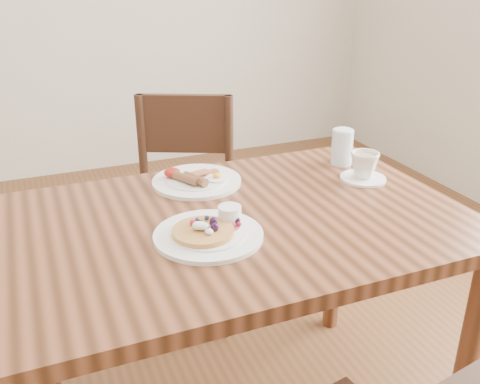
{
  "coord_description": "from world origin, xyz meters",
  "views": [
    {
      "loc": [
        -0.49,
        -1.17,
        1.38
      ],
      "look_at": [
        0.0,
        0.0,
        0.82
      ],
      "focal_mm": 40.0,
      "sensor_mm": 36.0,
      "label": 1
    }
  ],
  "objects_px": {
    "water_glass": "(342,147)",
    "dining_table": "(240,249)",
    "chair_far": "(183,197)",
    "pancake_plate": "(210,232)",
    "teacup_saucer": "(364,167)",
    "breakfast_plate": "(195,180)"
  },
  "relations": [
    {
      "from": "teacup_saucer",
      "to": "water_glass",
      "type": "height_order",
      "value": "water_glass"
    },
    {
      "from": "teacup_saucer",
      "to": "water_glass",
      "type": "bearing_deg",
      "value": 85.59
    },
    {
      "from": "dining_table",
      "to": "chair_far",
      "type": "bearing_deg",
      "value": 85.89
    },
    {
      "from": "water_glass",
      "to": "dining_table",
      "type": "bearing_deg",
      "value": -153.08
    },
    {
      "from": "breakfast_plate",
      "to": "water_glass",
      "type": "relative_size",
      "value": 2.3
    },
    {
      "from": "pancake_plate",
      "to": "water_glass",
      "type": "height_order",
      "value": "water_glass"
    },
    {
      "from": "chair_far",
      "to": "breakfast_plate",
      "type": "xyz_separation_m",
      "value": [
        -0.09,
        -0.47,
        0.27
      ]
    },
    {
      "from": "chair_far",
      "to": "pancake_plate",
      "type": "bearing_deg",
      "value": 103.43
    },
    {
      "from": "breakfast_plate",
      "to": "chair_far",
      "type": "bearing_deg",
      "value": 78.97
    },
    {
      "from": "chair_far",
      "to": "pancake_plate",
      "type": "relative_size",
      "value": 3.26
    },
    {
      "from": "breakfast_plate",
      "to": "water_glass",
      "type": "bearing_deg",
      "value": -2.93
    },
    {
      "from": "dining_table",
      "to": "teacup_saucer",
      "type": "xyz_separation_m",
      "value": [
        0.45,
        0.09,
        0.14
      ]
    },
    {
      "from": "teacup_saucer",
      "to": "dining_table",
      "type": "bearing_deg",
      "value": -168.65
    },
    {
      "from": "chair_far",
      "to": "teacup_saucer",
      "type": "distance_m",
      "value": 0.81
    },
    {
      "from": "dining_table",
      "to": "water_glass",
      "type": "distance_m",
      "value": 0.54
    },
    {
      "from": "dining_table",
      "to": "chair_far",
      "type": "xyz_separation_m",
      "value": [
        0.05,
        0.73,
        -0.16
      ]
    },
    {
      "from": "pancake_plate",
      "to": "breakfast_plate",
      "type": "xyz_separation_m",
      "value": [
        0.07,
        0.34,
        -0.0
      ]
    },
    {
      "from": "teacup_saucer",
      "to": "breakfast_plate",
      "type": "bearing_deg",
      "value": 160.89
    },
    {
      "from": "chair_far",
      "to": "pancake_plate",
      "type": "height_order",
      "value": "chair_far"
    },
    {
      "from": "breakfast_plate",
      "to": "teacup_saucer",
      "type": "distance_m",
      "value": 0.52
    },
    {
      "from": "pancake_plate",
      "to": "breakfast_plate",
      "type": "distance_m",
      "value": 0.34
    },
    {
      "from": "chair_far",
      "to": "water_glass",
      "type": "bearing_deg",
      "value": 154.64
    }
  ]
}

